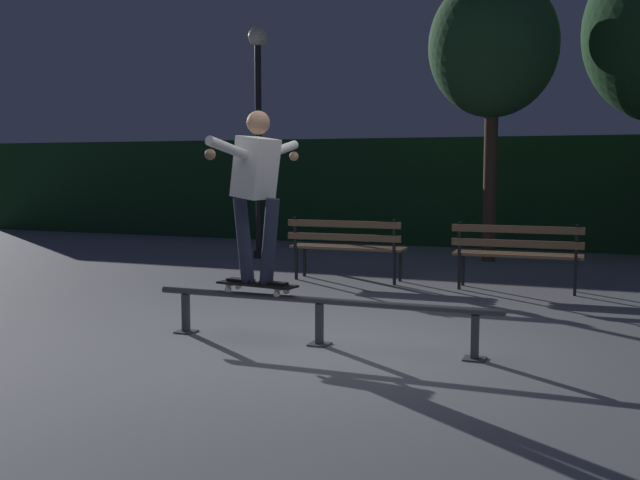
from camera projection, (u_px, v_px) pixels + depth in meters
The scene contains 9 objects.
ground_plane at pixel (318, 346), 6.49m from camera, with size 90.00×90.00×0.00m, color slate.
hedge_backdrop at pixel (481, 192), 14.61m from camera, with size 24.00×1.20×2.13m, color #193D1E.
grind_rail at pixel (319, 309), 6.50m from camera, with size 3.22×0.18×0.43m.
skateboard at pixel (257, 285), 6.70m from camera, with size 0.80×0.31×0.09m.
skateboarder at pixel (256, 182), 6.60m from camera, with size 0.63×1.40×1.56m.
park_bench_leftmost at pixel (346, 242), 10.07m from camera, with size 1.61×0.46×0.88m.
park_bench_left_center at pixel (517, 249), 9.24m from camera, with size 1.61×0.46×0.88m.
tree_behind_benches at pixel (493, 48), 11.93m from camera, with size 2.09×2.09×4.67m.
lamp_post_left at pixel (258, 112), 12.41m from camera, with size 0.32×0.32×3.90m.
Camera 1 is at (2.33, -5.93, 1.59)m, focal length 41.29 mm.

